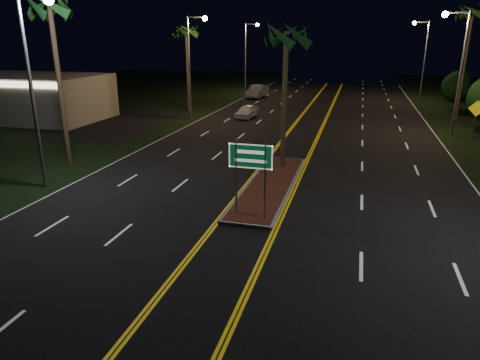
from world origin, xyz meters
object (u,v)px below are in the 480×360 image
(streetlight_left_mid, at_px, (193,56))
(streetlight_right_far, at_px, (422,52))
(streetlight_left_far, at_px, (248,50))
(car_far, at_px, (257,90))
(streetlight_left_near, at_px, (36,72))
(streetlight_right_mid, at_px, (457,60))
(palm_left_near, at_px, (50,8))
(median_island, at_px, (270,185))
(palm_median, at_px, (286,36))
(shrub_far, at_px, (458,87))
(commercial_building, at_px, (23,97))
(palm_right_far, at_px, (472,14))
(highway_sign, at_px, (251,164))
(warning_sign, at_px, (476,113))
(palm_left_far, at_px, (186,32))
(car_near, at_px, (247,110))

(streetlight_left_mid, height_order, streetlight_right_far, same)
(streetlight_left_far, height_order, car_far, streetlight_left_far)
(streetlight_left_near, bearing_deg, car_far, 86.42)
(streetlight_right_mid, bearing_deg, palm_left_near, -148.80)
(streetlight_left_far, bearing_deg, streetlight_left_near, -90.00)
(median_island, bearing_deg, palm_median, 90.00)
(streetlight_left_mid, relative_size, palm_left_near, 0.92)
(shrub_far, bearing_deg, streetlight_left_mid, -153.82)
(commercial_building, height_order, palm_right_far, palm_right_far)
(palm_right_far, bearing_deg, streetlight_left_near, -132.00)
(highway_sign, height_order, commercial_building, commercial_building)
(highway_sign, height_order, shrub_far, shrub_far)
(warning_sign, bearing_deg, streetlight_left_far, 151.01)
(streetlight_right_mid, bearing_deg, streetlight_left_far, 133.97)
(palm_median, bearing_deg, streetlight_right_mid, 47.30)
(streetlight_right_mid, bearing_deg, car_far, 136.52)
(commercial_building, height_order, streetlight_left_near, streetlight_left_near)
(palm_left_far, bearing_deg, warning_sign, -13.85)
(streetlight_left_far, distance_m, palm_left_near, 36.18)
(streetlight_right_mid, bearing_deg, palm_median, -132.70)
(highway_sign, height_order, streetlight_left_near, streetlight_left_near)
(palm_left_near, bearing_deg, highway_sign, -22.60)
(car_near, bearing_deg, warning_sign, -6.13)
(streetlight_right_far, relative_size, car_far, 1.67)
(streetlight_left_far, bearing_deg, palm_left_far, -97.78)
(median_island, xyz_separation_m, car_near, (-6.06, 18.70, 0.63))
(commercial_building, bearing_deg, car_near, 15.96)
(palm_median, bearing_deg, palm_left_near, -168.69)
(commercial_building, bearing_deg, streetlight_right_mid, 3.14)
(highway_sign, height_order, palm_left_far, palm_left_far)
(warning_sign, bearing_deg, car_near, -177.00)
(highway_sign, relative_size, streetlight_left_near, 0.36)
(highway_sign, bearing_deg, median_island, 90.00)
(streetlight_left_mid, relative_size, palm_right_far, 0.87)
(commercial_building, relative_size, car_far, 2.78)
(palm_right_far, bearing_deg, streetlight_right_mid, -105.29)
(commercial_building, bearing_deg, median_island, -26.55)
(streetlight_right_far, bearing_deg, shrub_far, -62.02)
(highway_sign, relative_size, palm_left_near, 0.33)
(streetlight_left_far, bearing_deg, warning_sign, -43.95)
(palm_left_near, height_order, car_far, palm_left_near)
(streetlight_left_far, xyz_separation_m, palm_right_far, (23.41, -14.00, 3.49))
(commercial_building, xyz_separation_m, streetlight_left_far, (15.39, 24.01, 3.65))
(streetlight_left_near, bearing_deg, palm_left_near, 115.26)
(highway_sign, distance_m, shrub_far, 35.96)
(car_far, height_order, warning_sign, warning_sign)
(streetlight_right_mid, distance_m, shrub_far, 14.74)
(streetlight_left_near, relative_size, streetlight_left_mid, 1.00)
(palm_right_far, relative_size, car_near, 2.40)
(streetlight_left_mid, height_order, palm_left_near, palm_left_near)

